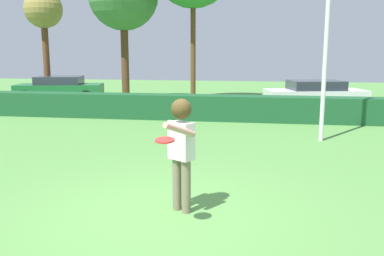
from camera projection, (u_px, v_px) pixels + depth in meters
name	position (u px, v px, depth m)	size (l,w,h in m)	color
ground_plane	(165.00, 213.00, 6.55)	(60.00, 60.00, 0.00)	#558D44
person	(181.00, 142.00, 6.44)	(0.49, 0.84, 1.78)	#766C54
frisbee	(165.00, 140.00, 5.64)	(0.27, 0.27, 0.05)	red
hedge_row	(221.00, 108.00, 15.35)	(26.72, 0.90, 0.90)	#1B4F2B
parked_car_green	(60.00, 87.00, 21.33)	(4.47, 2.56, 1.25)	#1E6633
parked_car_white	(315.00, 93.00, 18.20)	(4.49, 2.66, 1.25)	white
bare_elm_tree	(43.00, 12.00, 21.86)	(1.96, 1.96, 5.62)	brown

